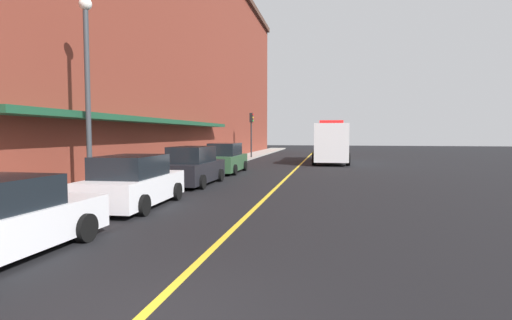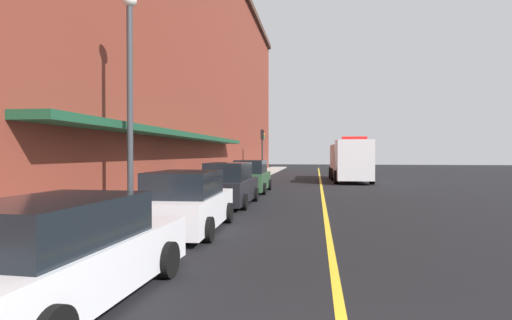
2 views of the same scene
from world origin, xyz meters
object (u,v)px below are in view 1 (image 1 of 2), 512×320
at_px(parked_car_3, 226,159).
at_px(traffic_light_near, 251,126).
at_px(parked_car_2, 193,167).
at_px(street_lamp_left, 87,77).
at_px(parked_car_1, 134,183).
at_px(box_truck, 330,143).
at_px(parking_meter_2, 172,161).
at_px(parking_meter_1, 182,160).
at_px(parking_meter_0, 111,172).

bearing_deg(parked_car_3, traffic_light_near, 4.18).
distance_m(parked_car_2, street_lamp_left, 6.61).
bearing_deg(street_lamp_left, parked_car_1, -16.45).
bearing_deg(parked_car_3, street_lamp_left, 169.34).
bearing_deg(traffic_light_near, box_truck, -26.82).
bearing_deg(parking_meter_2, parked_car_1, -78.01).
height_order(parked_car_3, box_truck, box_truck).
bearing_deg(street_lamp_left, parking_meter_2, 84.17).
xyz_separation_m(parking_meter_1, parking_meter_2, (0.00, -1.37, 0.00)).
distance_m(parked_car_1, parking_meter_0, 1.68).
relative_size(parked_car_2, parking_meter_1, 3.52).
height_order(street_lamp_left, traffic_light_near, street_lamp_left).
height_order(parking_meter_0, traffic_light_near, traffic_light_near).
bearing_deg(parking_meter_1, box_truck, 61.81).
xyz_separation_m(parked_car_3, box_truck, (6.32, 10.30, 0.79)).
bearing_deg(box_truck, parked_car_3, -32.86).
distance_m(box_truck, parking_meter_1, 16.19).
bearing_deg(box_truck, traffic_light_near, -118.16).
height_order(parked_car_3, parking_meter_1, parked_car_3).
xyz_separation_m(parked_car_2, traffic_light_near, (-1.29, 20.11, 2.31)).
height_order(parking_meter_2, traffic_light_near, traffic_light_near).
distance_m(parked_car_2, parking_meter_1, 2.44).
relative_size(parked_car_2, parking_meter_2, 3.52).
bearing_deg(parking_meter_1, parked_car_2, -56.28).
distance_m(box_truck, parking_meter_2, 17.41).
height_order(parking_meter_2, street_lamp_left, street_lamp_left).
xyz_separation_m(parked_car_2, parked_car_3, (-0.02, 5.98, 0.01)).
distance_m(parked_car_3, box_truck, 12.11).
height_order(parking_meter_1, traffic_light_near, traffic_light_near).
height_order(parked_car_2, box_truck, box_truck).
height_order(parked_car_2, parking_meter_2, parked_car_2).
xyz_separation_m(parking_meter_0, traffic_light_near, (0.06, 24.99, 2.10)).
relative_size(box_truck, parking_meter_0, 7.07).
distance_m(parking_meter_1, traffic_light_near, 18.21).
distance_m(parked_car_2, parking_meter_2, 1.51).
bearing_deg(parked_car_3, parked_car_2, 179.32).
distance_m(parked_car_1, parking_meter_1, 7.96).
height_order(parked_car_2, parking_meter_1, parked_car_2).
relative_size(parking_meter_1, street_lamp_left, 0.19).
relative_size(parked_car_3, parking_meter_1, 3.62).
height_order(parked_car_2, parking_meter_0, parked_car_2).
bearing_deg(parking_meter_2, parking_meter_0, -90.00).
bearing_deg(traffic_light_near, parking_meter_2, -90.18).
height_order(parked_car_2, parked_car_3, parked_car_3).
distance_m(parking_meter_0, traffic_light_near, 25.07).
xyz_separation_m(box_truck, parking_meter_0, (-7.64, -21.15, -0.59)).
relative_size(parked_car_3, street_lamp_left, 0.69).
relative_size(parked_car_1, parking_meter_2, 3.48).
bearing_deg(parking_meter_1, parking_meter_0, -90.00).
bearing_deg(parking_meter_2, parking_meter_1, 90.00).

